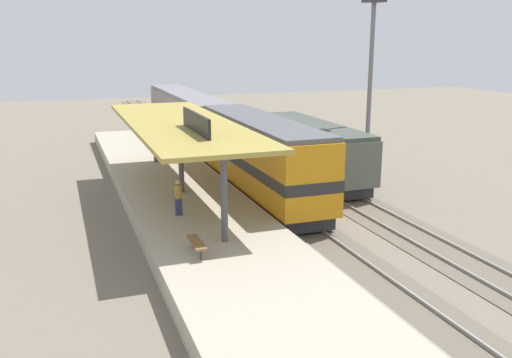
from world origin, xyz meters
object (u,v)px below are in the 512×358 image
(passenger_carriage_single, at_px, (188,117))
(freight_car, at_px, (311,150))
(locomotive, at_px, (260,157))
(person_waiting, at_px, (178,196))
(light_mast, at_px, (372,47))
(platform_bench, at_px, (196,243))

(passenger_carriage_single, height_order, freight_car, passenger_carriage_single)
(locomotive, distance_m, person_waiting, 7.15)
(passenger_carriage_single, xyz_separation_m, freight_car, (4.60, -15.12, -0.34))
(freight_car, relative_size, light_mast, 1.03)
(person_waiting, bearing_deg, platform_bench, -94.40)
(platform_bench, xyz_separation_m, person_waiting, (0.38, 4.94, 0.51))
(locomotive, bearing_deg, passenger_carriage_single, 90.00)
(locomotive, height_order, light_mast, light_mast)
(platform_bench, bearing_deg, light_mast, 37.97)
(light_mast, bearing_deg, person_waiting, -156.52)
(person_waiting, bearing_deg, locomotive, 37.93)
(locomotive, relative_size, person_waiting, 8.44)
(passenger_carriage_single, bearing_deg, light_mast, -64.77)
(locomotive, xyz_separation_m, passenger_carriage_single, (0.00, 18.00, -0.10))
(platform_bench, height_order, locomotive, locomotive)
(locomotive, relative_size, freight_car, 1.20)
(locomotive, xyz_separation_m, light_mast, (7.80, 1.45, 5.99))
(light_mast, bearing_deg, platform_bench, -142.03)
(light_mast, xyz_separation_m, person_waiting, (-13.42, -5.83, -6.54))
(freight_car, bearing_deg, platform_bench, -131.00)
(passenger_carriage_single, relative_size, light_mast, 1.71)
(freight_car, bearing_deg, locomotive, -147.99)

